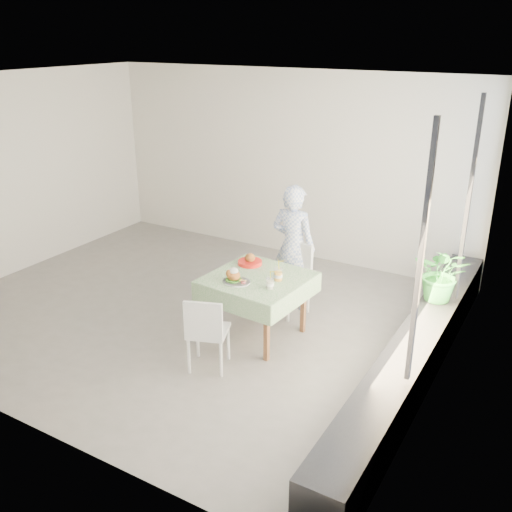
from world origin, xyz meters
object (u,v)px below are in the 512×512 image
Objects in this scene: chair_near at (208,346)px; main_dish at (235,278)px; cafe_table at (258,300)px; diner at (293,247)px; chair_far at (289,292)px; potted_plant at (442,274)px; juice_cup_orange at (278,275)px.

chair_near is 2.59× the size of main_dish.
cafe_table is 0.97m from diner.
potted_plant reaches higher than chair_far.
chair_near is at bearing -95.00° from chair_far.
juice_cup_orange is (0.39, 0.28, 0.01)m from main_dish.
juice_cup_orange is at bearing 6.67° from cafe_table.
chair_near is 2.66m from potted_plant.
juice_cup_orange is (0.26, -0.88, 0.01)m from diner.
main_dish is 2.27m from potted_plant.
diner is (-0.05, 0.19, 0.52)m from chair_far.
diner reaches higher than chair_far.
potted_plant is (1.79, 0.94, 0.36)m from cafe_table.
chair_near is 1.30× the size of potted_plant.
potted_plant reaches higher than main_dish.
chair_far is 1.12m from main_dish.
main_dish reaches higher than cafe_table.
diner is 0.92m from juice_cup_orange.
diner is at bearing 104.25° from chair_far.
diner is 1.16m from main_dish.
chair_near is at bearing -136.90° from potted_plant.
cafe_table is at bearing 59.94° from main_dish.
juice_cup_orange is at bearing -149.40° from potted_plant.
cafe_table is 0.70× the size of diner.
main_dish is 0.47m from juice_cup_orange.
juice_cup_orange is 1.80m from potted_plant.
main_dish is (-0.13, -1.16, 0.00)m from diner.
cafe_table is 0.44m from main_dish.
cafe_table is 3.92× the size of juice_cup_orange.
chair_far is 3.10× the size of juice_cup_orange.
juice_cup_orange is 0.45× the size of potted_plant.
chair_far is 1.38× the size of potted_plant.
chair_near reaches higher than cafe_table.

